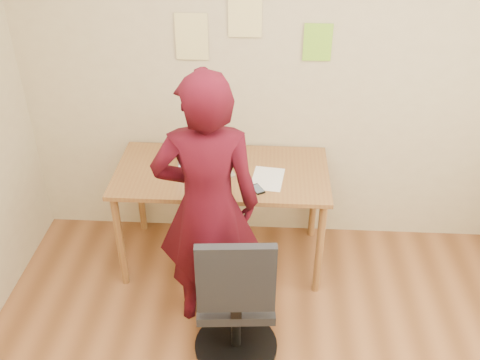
# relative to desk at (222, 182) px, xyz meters

# --- Properties ---
(room) EXTENTS (3.58, 3.58, 2.78)m
(room) POSITION_rel_desk_xyz_m (0.35, -1.38, 0.70)
(room) COLOR brown
(room) RESTS_ON ground
(desk) EXTENTS (1.40, 0.70, 0.74)m
(desk) POSITION_rel_desk_xyz_m (0.00, 0.00, 0.00)
(desk) COLOR brown
(desk) RESTS_ON ground
(laptop) EXTENTS (0.41, 0.39, 0.24)m
(laptop) POSITION_rel_desk_xyz_m (-0.12, 0.02, 0.14)
(laptop) COLOR #B2B2BA
(laptop) RESTS_ON desk
(paper_sheet) EXTENTS (0.23, 0.30, 0.00)m
(paper_sheet) POSITION_rel_desk_xyz_m (0.30, -0.08, 0.09)
(paper_sheet) COLOR white
(paper_sheet) RESTS_ON desk
(phone) EXTENTS (0.10, 0.13, 0.01)m
(phone) POSITION_rel_desk_xyz_m (0.24, -0.21, 0.09)
(phone) COLOR black
(phone) RESTS_ON desk
(wall_note_left) EXTENTS (0.21, 0.00, 0.30)m
(wall_note_left) POSITION_rel_desk_xyz_m (-0.21, 0.36, 0.86)
(wall_note_left) COLOR #EDDE8D
(wall_note_left) RESTS_ON room
(wall_note_mid) EXTENTS (0.21, 0.00, 0.30)m
(wall_note_mid) POSITION_rel_desk_xyz_m (0.13, 0.36, 1.02)
(wall_note_mid) COLOR #EDDE8D
(wall_note_mid) RESTS_ON room
(wall_note_right) EXTENTS (0.18, 0.00, 0.24)m
(wall_note_right) POSITION_rel_desk_xyz_m (0.59, 0.36, 0.84)
(wall_note_right) COLOR #8AD730
(wall_note_right) RESTS_ON room
(office_chair) EXTENTS (0.49, 0.49, 0.95)m
(office_chair) POSITION_rel_desk_xyz_m (0.15, -0.88, -0.25)
(office_chair) COLOR black
(office_chair) RESTS_ON ground
(person) EXTENTS (0.64, 0.45, 1.66)m
(person) POSITION_rel_desk_xyz_m (-0.03, -0.53, 0.17)
(person) COLOR #3E0812
(person) RESTS_ON ground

